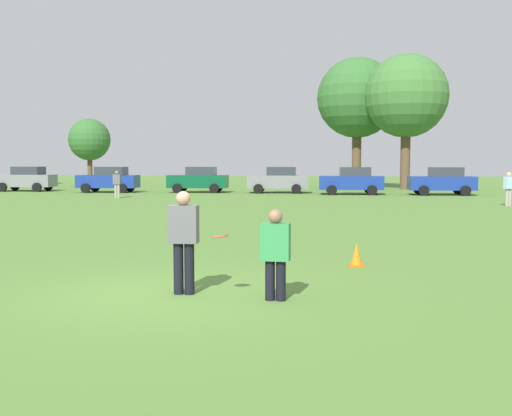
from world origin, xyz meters
TOP-DOWN VIEW (x-y plane):
  - ground_plane at (0.00, 0.00)m, footprint 172.84×172.84m
  - player_thrower at (0.31, 0.07)m, footprint 0.48×0.28m
  - player_defender at (1.83, -0.20)m, footprint 0.46×0.28m
  - frisbee at (0.95, -0.12)m, footprint 0.28×0.27m
  - traffic_cone at (3.20, 3.22)m, footprint 0.32×0.32m
  - parked_car_near_left at (-20.01, 33.79)m, footprint 4.28×2.37m
  - parked_car_mid_left at (-13.27, 32.83)m, footprint 4.28×2.37m
  - parked_car_center at (-6.90, 33.55)m, footprint 4.28×2.37m
  - parked_car_mid_right at (-1.18, 33.47)m, footprint 4.28×2.37m
  - parked_car_near_right at (3.83, 32.13)m, footprint 4.28×2.37m
  - parked_car_far_right at (9.69, 32.07)m, footprint 4.28×2.37m
  - bystander_sideline_watcher at (-10.27, 26.20)m, footprint 0.45×0.27m
  - bystander_far_jogger at (11.18, 22.03)m, footprint 0.53×0.45m
  - tree_center_elm at (-18.83, 43.03)m, footprint 3.68×3.68m
  - tree_east_birch at (4.49, 43.23)m, footprint 6.68×6.68m
  - tree_east_oak at (8.17, 40.22)m, footprint 6.50×6.50m

SIDE VIEW (x-z plane):
  - ground_plane at x=0.00m, z-range 0.00..0.00m
  - traffic_cone at x=3.20m, z-range -0.01..0.47m
  - player_defender at x=1.83m, z-range 0.08..1.51m
  - bystander_sideline_watcher at x=-10.27m, z-range 0.11..1.74m
  - parked_car_near_left at x=-20.01m, z-range 0.01..1.83m
  - parked_car_mid_left at x=-13.27m, z-range 0.01..1.83m
  - parked_car_center at x=-6.90m, z-range 0.01..1.83m
  - parked_car_mid_right at x=-1.18m, z-range 0.01..1.83m
  - parked_car_near_right at x=3.83m, z-range 0.01..1.83m
  - parked_car_far_right at x=9.69m, z-range 0.01..1.83m
  - bystander_far_jogger at x=11.18m, z-range 0.11..1.77m
  - player_thrower at x=0.31m, z-range 0.11..1.80m
  - frisbee at x=0.95m, z-range 0.93..1.03m
  - tree_center_elm at x=-18.83m, z-range 1.12..7.10m
  - tree_east_oak at x=8.17m, z-range 1.98..12.55m
  - tree_east_birch at x=4.49m, z-range 2.04..12.89m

